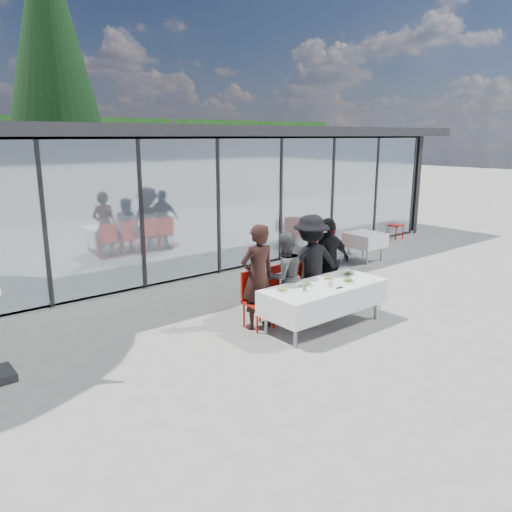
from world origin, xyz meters
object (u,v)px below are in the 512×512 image
(diner_b, at_px, (284,277))
(diner_chair_b, at_px, (282,290))
(spare_chair_a, at_px, (393,222))
(spare_chair_b, at_px, (328,240))
(plate_a, at_px, (282,290))
(diner_c, at_px, (310,264))
(diner_a, at_px, (258,277))
(conifer_tree, at_px, (51,52))
(diner_chair_c, at_px, (308,283))
(plate_d, at_px, (350,274))
(plate_c, at_px, (329,278))
(dining_table, at_px, (324,297))
(diner_chair_a, at_px, (255,296))
(diner_d, at_px, (328,263))
(juice_bottle, at_px, (305,287))
(folded_eyeglasses, at_px, (340,288))
(spare_table_right, at_px, (366,240))
(plate_b, at_px, (307,284))
(lounger, at_px, (329,248))
(diner_chair_d, at_px, (325,279))
(plate_extra, at_px, (348,281))

(diner_b, relative_size, diner_chair_b, 1.63)
(spare_chair_a, bearing_deg, diner_chair_b, -157.83)
(spare_chair_b, bearing_deg, plate_a, -145.37)
(diner_c, xyz_separation_m, plate_a, (-1.16, -0.50, -0.14))
(diner_c, distance_m, plate_a, 1.27)
(diner_a, xyz_separation_m, conifer_tree, (0.92, 12.18, 5.09))
(diner_chair_c, xyz_separation_m, spare_chair_b, (3.21, 2.46, 0.00))
(diner_chair_b, bearing_deg, plate_a, -131.93)
(plate_d, bearing_deg, plate_c, 174.98)
(dining_table, distance_m, diner_c, 0.86)
(diner_chair_a, height_order, diner_d, diner_d)
(plate_d, bearing_deg, diner_chair_c, 125.89)
(diner_a, relative_size, diner_chair_a, 1.85)
(juice_bottle, bearing_deg, diner_c, 39.77)
(dining_table, distance_m, plate_c, 0.42)
(juice_bottle, height_order, spare_chair_a, spare_chair_a)
(plate_c, bearing_deg, diner_a, 156.71)
(folded_eyeglasses, relative_size, spare_table_right, 0.16)
(diner_b, xyz_separation_m, plate_a, (-0.50, -0.50, -0.02))
(diner_chair_a, xyz_separation_m, diner_b, (0.61, -0.06, 0.26))
(diner_a, distance_m, spare_chair_a, 8.79)
(diner_chair_c, bearing_deg, conifer_tree, 91.62)
(plate_b, xyz_separation_m, lounger, (4.12, 3.26, -0.52))
(diner_a, bearing_deg, spare_chair_b, -146.44)
(plate_a, distance_m, juice_bottle, 0.37)
(diner_c, relative_size, plate_d, 7.65)
(diner_c, distance_m, spare_chair_a, 7.63)
(plate_d, bearing_deg, diner_chair_a, 160.05)
(spare_table_right, bearing_deg, diner_a, -160.42)
(spare_table_right, xyz_separation_m, conifer_tree, (-4.28, 10.33, 5.43))
(diner_b, relative_size, spare_table_right, 1.84)
(diner_chair_a, distance_m, diner_c, 1.32)
(plate_a, distance_m, spare_table_right, 5.61)
(diner_b, bearing_deg, diner_chair_a, 3.72)
(diner_chair_c, xyz_separation_m, plate_a, (-1.16, -0.56, 0.24))
(diner_chair_b, relative_size, diner_d, 0.56)
(plate_b, bearing_deg, dining_table, -32.90)
(plate_b, bearing_deg, folded_eyeglasses, -55.37)
(diner_chair_d, relative_size, plate_c, 4.07)
(dining_table, relative_size, juice_bottle, 16.94)
(diner_chair_b, bearing_deg, diner_d, -3.09)
(diner_b, relative_size, diner_chair_c, 1.63)
(folded_eyeglasses, bearing_deg, diner_b, 109.88)
(plate_extra, xyz_separation_m, juice_bottle, (-0.94, 0.13, 0.04))
(diner_b, height_order, spare_chair_a, diner_b)
(diner_chair_d, relative_size, plate_d, 4.07)
(diner_chair_b, bearing_deg, diner_chair_d, 0.00)
(dining_table, relative_size, diner_chair_d, 2.32)
(diner_d, height_order, juice_bottle, diner_d)
(plate_a, bearing_deg, diner_chair_a, 100.63)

